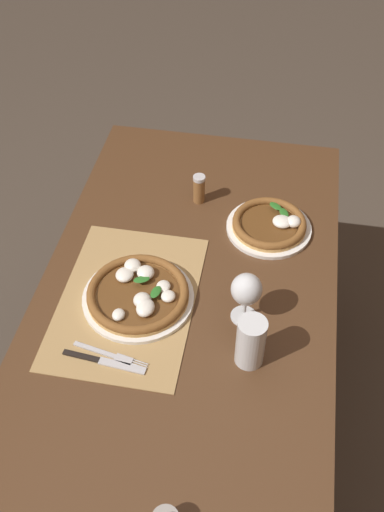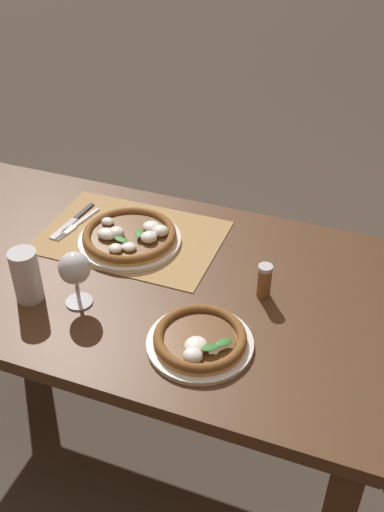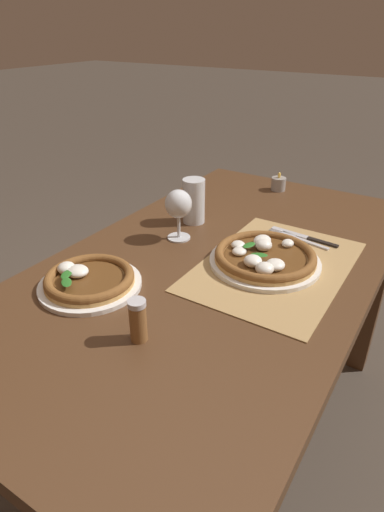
{
  "view_description": "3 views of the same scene",
  "coord_description": "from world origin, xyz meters",
  "px_view_note": "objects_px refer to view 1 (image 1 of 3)",
  "views": [
    {
      "loc": [
        1.03,
        0.2,
        1.99
      ],
      "look_at": [
        -0.06,
        0.01,
        0.83
      ],
      "focal_mm": 42.0,
      "sensor_mm": 36.0,
      "label": 1
    },
    {
      "loc": [
        -0.62,
        1.15,
        1.76
      ],
      "look_at": [
        -0.18,
        -0.04,
        0.81
      ],
      "focal_mm": 42.0,
      "sensor_mm": 36.0,
      "label": 2
    },
    {
      "loc": [
        -0.91,
        -0.49,
        1.32
      ],
      "look_at": [
        -0.09,
        0.02,
        0.79
      ],
      "focal_mm": 30.0,
      "sensor_mm": 36.0,
      "label": 3
    }
  ],
  "objects_px": {
    "pizza_near": "(138,294)",
    "pepper_shaker": "(199,189)",
    "knife": "(104,362)",
    "wine_glass": "(246,291)",
    "pint_glass": "(251,343)",
    "fork": "(111,355)",
    "pizza_far": "(270,225)"
  },
  "relations": [
    {
      "from": "wine_glass",
      "to": "pepper_shaker",
      "type": "distance_m",
      "value": 0.48
    },
    {
      "from": "pizza_far",
      "to": "pepper_shaker",
      "type": "height_order",
      "value": "pepper_shaker"
    },
    {
      "from": "pepper_shaker",
      "to": "pizza_near",
      "type": "bearing_deg",
      "value": -12.15
    },
    {
      "from": "pint_glass",
      "to": "pizza_far",
      "type": "bearing_deg",
      "value": 178.75
    },
    {
      "from": "pint_glass",
      "to": "pepper_shaker",
      "type": "distance_m",
      "value": 0.61
    },
    {
      "from": "pizza_near",
      "to": "pepper_shaker",
      "type": "xyz_separation_m",
      "value": [
        -0.43,
        0.09,
        0.03
      ]
    },
    {
      "from": "pizza_far",
      "to": "pepper_shaker",
      "type": "relative_size",
      "value": 2.63
    },
    {
      "from": "knife",
      "to": "pizza_far",
      "type": "bearing_deg",
      "value": 146.66
    },
    {
      "from": "pepper_shaker",
      "to": "fork",
      "type": "bearing_deg",
      "value": -10.76
    },
    {
      "from": "knife",
      "to": "pint_glass",
      "type": "bearing_deg",
      "value": 101.94
    },
    {
      "from": "pizza_far",
      "to": "knife",
      "type": "height_order",
      "value": "pizza_far"
    },
    {
      "from": "fork",
      "to": "pizza_near",
      "type": "bearing_deg",
      "value": 172.38
    },
    {
      "from": "wine_glass",
      "to": "knife",
      "type": "height_order",
      "value": "wine_glass"
    },
    {
      "from": "pint_glass",
      "to": "fork",
      "type": "height_order",
      "value": "pint_glass"
    },
    {
      "from": "pizza_near",
      "to": "knife",
      "type": "height_order",
      "value": "pizza_near"
    },
    {
      "from": "pizza_far",
      "to": "pint_glass",
      "type": "bearing_deg",
      "value": -1.25
    },
    {
      "from": "fork",
      "to": "knife",
      "type": "relative_size",
      "value": 0.93
    },
    {
      "from": "pepper_shaker",
      "to": "wine_glass",
      "type": "bearing_deg",
      "value": 23.96
    },
    {
      "from": "wine_glass",
      "to": "knife",
      "type": "distance_m",
      "value": 0.39
    },
    {
      "from": "wine_glass",
      "to": "knife",
      "type": "xyz_separation_m",
      "value": [
        0.2,
        -0.32,
        -0.1
      ]
    },
    {
      "from": "wine_glass",
      "to": "pint_glass",
      "type": "xyz_separation_m",
      "value": [
        0.13,
        0.03,
        -0.04
      ]
    },
    {
      "from": "pizza_far",
      "to": "pepper_shaker",
      "type": "distance_m",
      "value": 0.25
    },
    {
      "from": "knife",
      "to": "pizza_near",
      "type": "bearing_deg",
      "value": 170.26
    },
    {
      "from": "pizza_near",
      "to": "knife",
      "type": "xyz_separation_m",
      "value": [
        0.21,
        -0.04,
        -0.02
      ]
    },
    {
      "from": "pizza_near",
      "to": "wine_glass",
      "type": "relative_size",
      "value": 1.94
    },
    {
      "from": "pint_glass",
      "to": "fork",
      "type": "xyz_separation_m",
      "value": [
        0.05,
        -0.34,
        -0.06
      ]
    },
    {
      "from": "pizza_far",
      "to": "pint_glass",
      "type": "height_order",
      "value": "pint_glass"
    },
    {
      "from": "pizza_far",
      "to": "wine_glass",
      "type": "bearing_deg",
      "value": -6.24
    },
    {
      "from": "pizza_near",
      "to": "knife",
      "type": "bearing_deg",
      "value": -9.74
    },
    {
      "from": "pizza_far",
      "to": "pint_glass",
      "type": "distance_m",
      "value": 0.47
    },
    {
      "from": "pint_glass",
      "to": "knife",
      "type": "bearing_deg",
      "value": -78.06
    },
    {
      "from": "pint_glass",
      "to": "pepper_shaker",
      "type": "bearing_deg",
      "value": -158.62
    }
  ]
}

